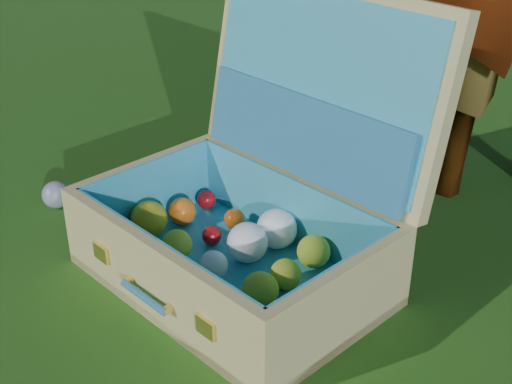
# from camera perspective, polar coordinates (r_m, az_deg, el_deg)

# --- Properties ---
(ground) EXTENTS (60.00, 60.00, 0.00)m
(ground) POSITION_cam_1_polar(r_m,az_deg,el_deg) (1.77, -0.76, -5.33)
(ground) COLOR #215114
(ground) RESTS_ON ground
(stray_ball) EXTENTS (0.08, 0.08, 0.08)m
(stray_ball) POSITION_cam_1_polar(r_m,az_deg,el_deg) (2.05, -15.70, -0.21)
(stray_ball) COLOR #406CA7
(stray_ball) RESTS_ON ground
(suitcase) EXTENTS (0.74, 0.66, 0.65)m
(suitcase) POSITION_cam_1_polar(r_m,az_deg,el_deg) (1.64, 0.46, -0.81)
(suitcase) COLOR #D6C073
(suitcase) RESTS_ON ground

